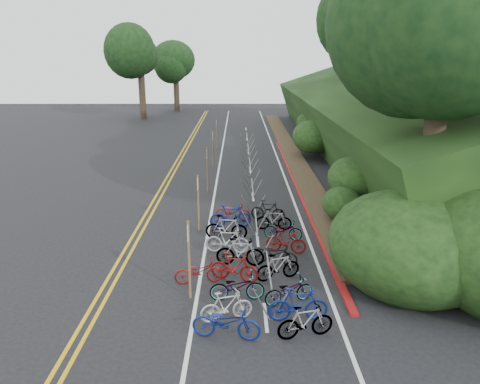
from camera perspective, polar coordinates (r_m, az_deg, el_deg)
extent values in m
plane|color=black|center=(16.00, -8.65, -11.14)|extent=(120.00, 120.00, 0.00)
cube|color=gold|center=(25.51, -10.27, -0.60)|extent=(0.12, 80.00, 0.01)
cube|color=gold|center=(25.46, -9.60, -0.60)|extent=(0.12, 80.00, 0.01)
cube|color=silver|center=(25.15, -3.19, -0.60)|extent=(0.12, 80.00, 0.01)
cube|color=silver|center=(25.29, 6.36, -0.59)|extent=(0.12, 80.00, 0.01)
cube|color=silver|center=(14.11, 3.13, -14.99)|extent=(0.10, 1.60, 0.01)
cube|color=silver|center=(19.48, 2.14, -5.76)|extent=(0.10, 1.60, 0.01)
cube|color=silver|center=(25.13, 1.60, -0.60)|extent=(0.10, 1.60, 0.01)
cube|color=silver|center=(30.92, 1.26, 2.65)|extent=(0.10, 1.60, 0.01)
cube|color=silver|center=(36.77, 1.03, 4.88)|extent=(0.10, 1.60, 0.01)
cube|color=silver|center=(42.67, 0.86, 6.48)|extent=(0.10, 1.60, 0.01)
cube|color=silver|center=(48.59, 0.73, 7.70)|extent=(0.10, 1.60, 0.01)
cube|color=maroon|center=(27.24, 6.95, 0.74)|extent=(0.25, 28.00, 0.10)
cube|color=black|center=(37.99, 17.13, 8.81)|extent=(12.32, 44.00, 9.11)
cube|color=#382819|center=(36.98, 6.17, 4.97)|extent=(1.40, 44.00, 0.16)
ellipsoid|color=#284C19|center=(18.80, 14.91, -3.78)|extent=(2.00, 2.80, 1.60)
ellipsoid|color=#284C19|center=(23.47, 13.83, 1.62)|extent=(2.60, 3.64, 2.08)
ellipsoid|color=#284C19|center=(29.35, 13.43, 5.43)|extent=(2.20, 3.08, 1.76)
ellipsoid|color=#284C19|center=(34.95, 8.90, 6.67)|extent=(3.00, 4.20, 2.40)
ellipsoid|color=#284C19|center=(40.89, 8.59, 8.31)|extent=(2.40, 3.36, 1.92)
ellipsoid|color=#284C19|center=(44.93, 9.53, 9.87)|extent=(2.80, 3.92, 2.24)
ellipsoid|color=#284C19|center=(21.55, 12.37, -1.40)|extent=(1.80, 2.52, 1.44)
ellipsoid|color=#284C19|center=(33.27, 13.28, 7.76)|extent=(3.20, 4.48, 2.56)
ellipsoid|color=black|center=(16.76, 19.77, -6.10)|extent=(5.28, 6.16, 3.52)
cylinder|color=#2D2319|center=(18.83, 22.30, 4.08)|extent=(0.77, 0.77, 5.05)
ellipsoid|color=black|center=(18.50, 23.90, 18.10)|extent=(6.91, 6.91, 6.56)
cylinder|color=#2D2319|center=(22.29, 26.08, 11.08)|extent=(0.83, 0.83, 6.21)
cylinder|color=#2D2319|center=(27.50, 18.60, 11.54)|extent=(0.81, 0.81, 5.83)
cylinder|color=#2D2319|center=(35.83, 18.58, 14.23)|extent=(0.85, 0.85, 6.60)
cylinder|color=#2D2319|center=(43.28, 13.80, 13.52)|extent=(0.79, 0.79, 5.44)
ellipsoid|color=black|center=(43.35, 14.27, 19.98)|extent=(7.25, 7.25, 6.89)
cylinder|color=#2D2319|center=(51.61, 14.54, 15.08)|extent=(0.83, 0.83, 6.21)
ellipsoid|color=black|center=(51.84, 15.02, 21.37)|extent=(8.63, 8.63, 8.20)
cylinder|color=#2D2319|center=(57.36, -11.81, 11.24)|extent=(0.77, 0.77, 5.05)
ellipsoid|color=black|center=(57.15, -12.08, 15.83)|extent=(6.91, 6.91, 6.56)
cylinder|color=#2D2319|center=(64.75, -7.74, 11.81)|extent=(0.75, 0.75, 4.66)
ellipsoid|color=black|center=(64.57, -7.89, 15.47)|extent=(6.04, 6.04, 5.74)
cylinder|color=gray|center=(14.54, 3.55, -9.34)|extent=(0.05, 2.64, 0.05)
cylinder|color=gray|center=(13.69, 2.64, -13.53)|extent=(0.53, 0.04, 1.03)
cylinder|color=gray|center=(13.73, 5.04, -13.49)|extent=(0.53, 0.04, 1.03)
cylinder|color=gray|center=(15.85, 2.21, -9.13)|extent=(0.53, 0.04, 1.03)
cylinder|color=gray|center=(15.88, 4.26, -9.11)|extent=(0.53, 0.04, 1.03)
cylinder|color=gray|center=(18.13, 1.99, -3.60)|extent=(0.05, 3.00, 0.05)
cylinder|color=gray|center=(17.03, 1.19, -7.03)|extent=(0.58, 0.04, 1.13)
cylinder|color=gray|center=(17.05, 3.09, -7.02)|extent=(0.58, 0.04, 1.13)
cylinder|color=gray|center=(19.63, 1.00, -3.78)|extent=(0.58, 0.04, 1.13)
cylinder|color=gray|center=(19.65, 2.64, -3.78)|extent=(0.58, 0.04, 1.13)
cylinder|color=gray|center=(22.89, 1.53, 0.68)|extent=(0.05, 3.00, 0.05)
cylinder|color=gray|center=(21.71, 0.88, -1.78)|extent=(0.58, 0.04, 1.13)
cylinder|color=gray|center=(21.73, 2.36, -1.78)|extent=(0.58, 0.04, 1.13)
cylinder|color=gray|center=(24.39, 0.76, 0.27)|extent=(0.58, 0.04, 1.13)
cylinder|color=gray|center=(24.40, 2.08, 0.27)|extent=(0.58, 0.04, 1.13)
cylinder|color=gray|center=(27.73, 1.23, 3.48)|extent=(0.05, 3.00, 0.05)
cylinder|color=gray|center=(26.51, 0.69, 1.59)|extent=(0.58, 0.04, 1.13)
cylinder|color=gray|center=(26.52, 1.90, 1.59)|extent=(0.58, 0.04, 1.13)
cylinder|color=gray|center=(29.22, 0.60, 3.00)|extent=(0.58, 0.04, 1.13)
cylinder|color=gray|center=(29.23, 1.70, 3.00)|extent=(0.58, 0.04, 1.13)
cylinder|color=gray|center=(32.62, 1.01, 5.44)|extent=(0.05, 3.00, 0.05)
cylinder|color=gray|center=(31.37, 0.55, 3.93)|extent=(0.58, 0.04, 1.13)
cylinder|color=gray|center=(31.38, 1.57, 3.93)|extent=(0.58, 0.04, 1.13)
cylinder|color=gray|center=(34.10, 0.49, 4.94)|extent=(0.58, 0.04, 1.13)
cylinder|color=gray|center=(34.12, 1.43, 4.94)|extent=(0.58, 0.04, 1.13)
cylinder|color=gray|center=(37.54, 0.86, 6.89)|extent=(0.05, 3.00, 0.05)
cylinder|color=gray|center=(36.26, 0.45, 5.63)|extent=(0.58, 0.04, 1.13)
cylinder|color=gray|center=(36.27, 1.34, 5.63)|extent=(0.58, 0.04, 1.13)
cylinder|color=gray|center=(39.02, 0.40, 6.40)|extent=(0.58, 0.04, 1.13)
cylinder|color=gray|center=(39.03, 1.23, 6.40)|extent=(0.58, 0.04, 1.13)
cylinder|color=brown|center=(14.57, -6.22, -8.28)|extent=(0.08, 0.08, 2.57)
cube|color=silver|center=(14.21, -6.33, -4.85)|extent=(0.02, 0.40, 0.50)
cylinder|color=brown|center=(20.05, -5.09, -1.37)|extent=(0.08, 0.08, 2.50)
cube|color=silver|center=(19.79, -5.16, 1.11)|extent=(0.02, 0.40, 0.50)
cylinder|color=brown|center=(25.81, -4.01, 2.69)|extent=(0.08, 0.08, 2.50)
cube|color=silver|center=(25.61, -4.05, 4.65)|extent=(0.02, 0.40, 0.50)
cylinder|color=brown|center=(31.66, -3.31, 5.27)|extent=(0.08, 0.08, 2.50)
cube|color=silver|center=(31.50, -3.34, 6.87)|extent=(0.02, 0.40, 0.50)
cylinder|color=brown|center=(37.56, -2.83, 7.04)|extent=(0.08, 0.08, 2.50)
cube|color=silver|center=(37.43, -2.85, 8.39)|extent=(0.02, 0.40, 0.50)
imported|color=maroon|center=(15.83, -5.07, -9.61)|extent=(0.81, 1.68, 0.84)
imported|color=navy|center=(12.95, -1.70, -15.56)|extent=(0.95, 1.95, 0.98)
imported|color=slate|center=(13.10, 7.99, -15.38)|extent=(0.83, 1.66, 0.96)
imported|color=beige|center=(13.71, -1.66, -13.75)|extent=(0.83, 1.60, 0.93)
imported|color=navy|center=(13.78, 7.10, -13.42)|extent=(0.59, 1.77, 1.05)
imported|color=slate|center=(14.76, -0.36, -11.47)|extent=(0.71, 1.74, 0.90)
imported|color=slate|center=(14.67, 5.97, -11.85)|extent=(1.10, 1.71, 0.85)
imported|color=maroon|center=(15.86, -0.71, -9.15)|extent=(0.96, 1.75, 1.01)
imported|color=slate|center=(16.02, 4.68, -9.06)|extent=(0.95, 1.64, 0.95)
imported|color=slate|center=(16.95, 0.01, -7.33)|extent=(0.67, 1.79, 1.05)
imported|color=black|center=(17.08, 4.25, -7.47)|extent=(1.13, 1.80, 0.90)
imported|color=#9E9EA3|center=(17.99, -1.55, -5.93)|extent=(0.71, 1.77, 1.03)
imported|color=maroon|center=(18.15, 5.62, -5.95)|extent=(0.86, 1.63, 0.95)
imported|color=slate|center=(19.29, -1.67, -4.32)|extent=(0.65, 1.77, 1.04)
imported|color=slate|center=(19.41, 5.29, -4.59)|extent=(0.92, 1.67, 0.83)
imported|color=navy|center=(20.50, -1.18, -2.97)|extent=(0.73, 1.88, 1.10)
imported|color=slate|center=(20.35, 4.13, -3.38)|extent=(0.63, 1.62, 0.95)
imported|color=maroon|center=(21.48, -0.87, -2.40)|extent=(0.80, 1.68, 0.85)
imported|color=black|center=(21.48, 3.43, -2.27)|extent=(0.91, 1.67, 0.96)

